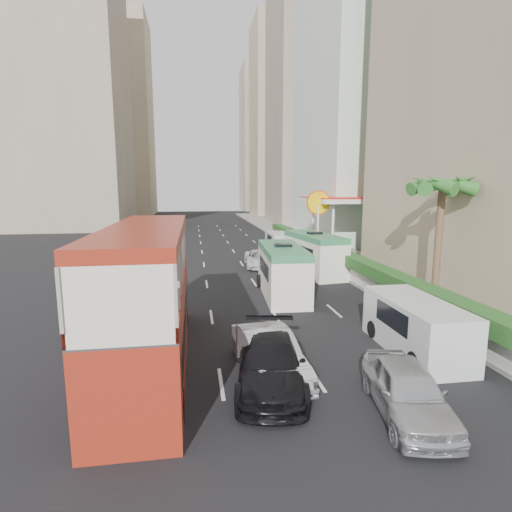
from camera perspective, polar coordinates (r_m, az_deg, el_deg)
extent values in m
plane|color=black|center=(16.19, 7.67, -13.49)|extent=(200.00, 200.00, 0.00)
cube|color=maroon|center=(14.84, -15.02, -5.56)|extent=(2.50, 11.00, 5.06)
imported|color=#B5B7BC|center=(14.31, 1.83, -16.65)|extent=(2.20, 4.87, 1.55)
imported|color=#B5B7BC|center=(12.90, 20.55, -20.42)|extent=(2.47, 4.61, 1.49)
imported|color=black|center=(13.78, 2.09, -17.74)|extent=(3.02, 5.59, 1.54)
imported|color=silver|center=(32.69, 0.50, -1.55)|extent=(2.53, 4.92, 1.33)
cube|color=silver|center=(23.74, 3.81, -2.18)|extent=(2.64, 6.82, 2.97)
cube|color=silver|center=(30.16, 8.31, 0.30)|extent=(3.11, 7.01, 3.00)
cube|color=silver|center=(16.95, 21.84, -9.31)|extent=(2.10, 5.17, 2.06)
cube|color=silver|center=(40.62, 3.23, 1.98)|extent=(1.92, 4.71, 1.88)
cube|color=#99968C|center=(41.93, 9.79, 0.92)|extent=(6.00, 120.00, 0.18)
cube|color=silver|center=(30.68, 11.40, -1.19)|extent=(0.30, 44.00, 1.00)
cube|color=#2D6626|center=(30.54, 11.45, 0.38)|extent=(1.10, 44.00, 0.70)
cylinder|color=brown|center=(22.13, 24.54, 1.08)|extent=(0.36, 0.36, 6.40)
cube|color=silver|center=(40.08, 12.17, 4.28)|extent=(6.50, 8.00, 5.50)
cube|color=tan|center=(77.90, 8.79, 23.38)|extent=(16.00, 16.00, 50.00)
cube|color=tan|center=(99.83, 3.77, 18.63)|extent=(14.00, 14.00, 44.00)
cube|color=tan|center=(120.94, 1.39, 16.10)|extent=(14.00, 14.00, 40.00)
cube|color=tan|center=(74.62, -26.20, 23.97)|extent=(18.00, 18.00, 52.00)
cube|color=tan|center=(107.04, -19.25, 18.06)|extent=(16.00, 16.00, 46.00)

